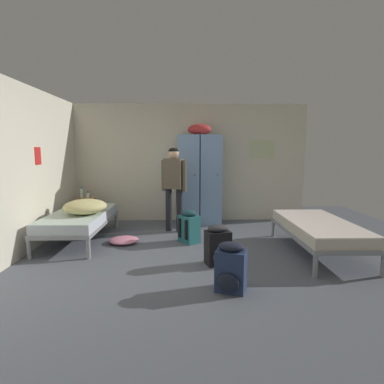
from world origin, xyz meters
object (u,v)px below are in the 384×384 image
(lotion_bottle, at_px, (88,195))
(backpack_teal, at_px, (190,227))
(backpack_black, at_px, (218,246))
(bed_right, at_px, (319,228))
(shelf_unit, at_px, (86,208))
(locker_bank, at_px, (199,178))
(bedding_heap, at_px, (85,207))
(person_traveler, at_px, (174,182))
(bed_left_rear, at_px, (79,219))
(clothes_pile_pink, at_px, (124,240))
(water_bottle, at_px, (82,193))
(backpack_navy, at_px, (231,268))

(lotion_bottle, bearing_deg, backpack_teal, -31.38)
(backpack_black, bearing_deg, bed_right, 15.80)
(shelf_unit, relative_size, lotion_bottle, 4.28)
(locker_bank, xyz_separation_m, lotion_bottle, (-2.29, -0.15, -0.34))
(bed_right, xyz_separation_m, bedding_heap, (-3.67, 0.65, 0.23))
(person_traveler, height_order, backpack_teal, person_traveler)
(backpack_black, bearing_deg, shelf_unit, 137.02)
(locker_bank, distance_m, bed_left_rear, 2.52)
(locker_bank, xyz_separation_m, bedding_heap, (-1.97, -1.35, -0.36))
(person_traveler, relative_size, clothes_pile_pink, 3.24)
(water_bottle, relative_size, backpack_black, 0.40)
(bed_left_rear, xyz_separation_m, lotion_bottle, (-0.18, 1.11, 0.25))
(bedding_heap, relative_size, person_traveler, 0.48)
(bedding_heap, height_order, backpack_teal, bedding_heap)
(lotion_bottle, bearing_deg, person_traveler, -16.46)
(bed_right, distance_m, lotion_bottle, 4.40)
(backpack_navy, height_order, clothes_pile_pink, backpack_navy)
(lotion_bottle, xyz_separation_m, backpack_black, (2.43, -2.29, -0.37))
(water_bottle, height_order, lotion_bottle, water_bottle)
(bedding_heap, bearing_deg, shelf_unit, 107.27)
(locker_bank, relative_size, backpack_teal, 3.76)
(locker_bank, bearing_deg, water_bottle, -177.95)
(bed_left_rear, distance_m, water_bottle, 1.25)
(locker_bank, xyz_separation_m, shelf_unit, (-2.36, -0.11, -0.62))
(lotion_bottle, xyz_separation_m, backpack_navy, (2.48, -3.10, -0.37))
(bedding_heap, bearing_deg, person_traveler, 24.82)
(bed_right, xyz_separation_m, clothes_pile_pink, (-3.03, 0.57, -0.33))
(bedding_heap, height_order, backpack_black, bedding_heap)
(bed_right, relative_size, backpack_black, 3.45)
(bedding_heap, bearing_deg, locker_bank, 34.33)
(locker_bank, bearing_deg, lotion_bottle, -176.31)
(bed_left_rear, xyz_separation_m, bed_right, (3.80, -0.74, 0.00))
(bed_right, height_order, bedding_heap, bedding_heap)
(backpack_black, distance_m, backpack_navy, 0.82)
(bed_left_rear, distance_m, backpack_navy, 3.05)
(backpack_black, height_order, clothes_pile_pink, backpack_black)
(shelf_unit, bearing_deg, person_traveler, -17.01)
(bed_left_rear, xyz_separation_m, backpack_teal, (1.88, -0.14, -0.12))
(shelf_unit, distance_m, lotion_bottle, 0.29)
(water_bottle, relative_size, clothes_pile_pink, 0.45)
(bed_left_rear, distance_m, backpack_teal, 1.89)
(shelf_unit, bearing_deg, backpack_teal, -31.32)
(shelf_unit, xyz_separation_m, lotion_bottle, (0.07, -0.04, 0.28))
(locker_bank, bearing_deg, clothes_pile_pink, -133.08)
(shelf_unit, relative_size, backpack_navy, 1.04)
(bed_right, distance_m, bedding_heap, 3.73)
(person_traveler, height_order, lotion_bottle, person_traveler)
(water_bottle, bearing_deg, locker_bank, 2.05)
(shelf_unit, height_order, bedding_heap, bedding_heap)
(locker_bank, distance_m, water_bottle, 2.46)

